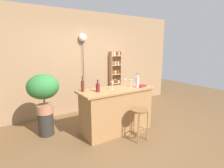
{
  "coord_description": "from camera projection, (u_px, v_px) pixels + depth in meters",
  "views": [
    {
      "loc": [
        -2.08,
        -2.75,
        1.83
      ],
      "look_at": [
        0.05,
        0.55,
        1.01
      ],
      "focal_mm": 28.47,
      "sensor_mm": 36.0,
      "label": 1
    }
  ],
  "objects": [
    {
      "name": "bottle_vinegar",
      "position": [
        98.0,
        87.0,
        3.53
      ],
      "size": [
        0.08,
        0.08,
        0.24
      ],
      "color": "maroon",
      "rests_on": "kitchen_counter"
    },
    {
      "name": "spice_shelf",
      "position": [
        115.0,
        78.0,
        5.57
      ],
      "size": [
        0.36,
        0.15,
        1.71
      ],
      "color": "tan",
      "rests_on": "ground"
    },
    {
      "name": "bottle_soda_blue",
      "position": [
        137.0,
        82.0,
        3.91
      ],
      "size": [
        0.08,
        0.08,
        0.32
      ],
      "color": "#B2B2B7",
      "rests_on": "kitchen_counter"
    },
    {
      "name": "kitchen_counter",
      "position": [
        116.0,
        110.0,
        3.89
      ],
      "size": [
        1.64,
        0.66,
        0.96
      ],
      "color": "#9E7042",
      "rests_on": "ground"
    },
    {
      "name": "pendant_globe_light",
      "position": [
        83.0,
        39.0,
        4.8
      ],
      "size": [
        0.22,
        0.22,
        2.19
      ],
      "color": "black",
      "rests_on": "ground"
    },
    {
      "name": "back_wall",
      "position": [
        84.0,
        62.0,
        5.06
      ],
      "size": [
        6.4,
        0.1,
        2.8
      ],
      "primitive_type": "cube",
      "color": "#997551",
      "rests_on": "ground"
    },
    {
      "name": "wine_glass_center",
      "position": [
        131.0,
        82.0,
        3.95
      ],
      "size": [
        0.07,
        0.07,
        0.16
      ],
      "color": "silver",
      "rests_on": "kitchen_counter"
    },
    {
      "name": "wine_glass_left",
      "position": [
        112.0,
        84.0,
        3.72
      ],
      "size": [
        0.07,
        0.07,
        0.16
      ],
      "color": "silver",
      "rests_on": "kitchen_counter"
    },
    {
      "name": "plant_stool",
      "position": [
        46.0,
        124.0,
        3.75
      ],
      "size": [
        0.31,
        0.31,
        0.48
      ],
      "primitive_type": "cylinder",
      "color": "#2D2823",
      "rests_on": "ground"
    },
    {
      "name": "bottle_sauce_amber",
      "position": [
        83.0,
        86.0,
        3.55
      ],
      "size": [
        0.07,
        0.07,
        0.31
      ],
      "color": "#5B2319",
      "rests_on": "kitchen_counter"
    },
    {
      "name": "cookbook",
      "position": [
        141.0,
        86.0,
        4.0
      ],
      "size": [
        0.24,
        0.19,
        0.03
      ],
      "primitive_type": "cube",
      "rotation": [
        0.0,
        0.0,
        0.2
      ],
      "color": "maroon",
      "rests_on": "kitchen_counter"
    },
    {
      "name": "wine_glass_right",
      "position": [
        125.0,
        81.0,
        4.03
      ],
      "size": [
        0.07,
        0.07,
        0.16
      ],
      "color": "silver",
      "rests_on": "kitchen_counter"
    },
    {
      "name": "ground",
      "position": [
        124.0,
        136.0,
        3.74
      ],
      "size": [
        12.0,
        12.0,
        0.0
      ],
      "primitive_type": "plane",
      "color": "brown"
    },
    {
      "name": "bar_stool",
      "position": [
        139.0,
        117.0,
        3.52
      ],
      "size": [
        0.34,
        0.34,
        0.63
      ],
      "color": "#997047",
      "rests_on": "ground"
    },
    {
      "name": "potted_plant",
      "position": [
        43.0,
        89.0,
        3.59
      ],
      "size": [
        0.64,
        0.57,
        0.82
      ],
      "color": "#A86B4C",
      "rests_on": "plant_stool"
    }
  ]
}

